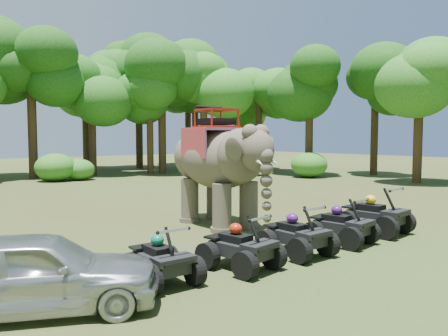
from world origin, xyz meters
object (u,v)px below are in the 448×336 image
(elephant, at_px, (218,166))
(atv_4, at_px, (376,210))
(atv_1, at_px, (241,241))
(atv_0, at_px, (161,253))
(atv_3, at_px, (341,220))
(atv_2, at_px, (297,230))
(parked_car, at_px, (37,272))

(elephant, bearing_deg, atv_4, -49.37)
(atv_1, bearing_deg, elephant, 49.28)
(atv_0, xyz_separation_m, atv_3, (5.36, -0.19, 0.04))
(atv_0, height_order, atv_1, atv_1)
(atv_0, bearing_deg, elephant, 43.16)
(atv_4, bearing_deg, atv_2, 177.33)
(atv_0, bearing_deg, parked_car, -177.86)
(elephant, distance_m, atv_0, 5.89)
(elephant, relative_size, atv_2, 2.74)
(atv_2, bearing_deg, elephant, 79.51)
(elephant, xyz_separation_m, atv_0, (-4.28, -3.81, -1.34))
(parked_car, height_order, atv_2, parked_car)
(elephant, bearing_deg, parked_car, -146.19)
(atv_3, bearing_deg, atv_1, 172.80)
(parked_car, bearing_deg, atv_3, -65.93)
(atv_1, bearing_deg, atv_2, -8.75)
(elephant, height_order, parked_car, elephant)
(atv_4, bearing_deg, atv_3, 178.93)
(elephant, relative_size, atv_3, 2.72)
(atv_2, bearing_deg, parked_car, 177.27)
(atv_2, relative_size, atv_3, 0.99)
(atv_0, distance_m, atv_2, 3.58)
(parked_car, height_order, atv_0, parked_car)
(atv_0, bearing_deg, atv_3, -0.52)
(parked_car, xyz_separation_m, atv_3, (7.65, -0.17, -0.04))
(elephant, relative_size, atv_0, 2.93)
(atv_2, distance_m, atv_4, 3.62)
(atv_2, bearing_deg, atv_4, 2.96)
(atv_2, height_order, atv_4, atv_4)
(atv_1, bearing_deg, atv_4, -6.80)
(atv_1, distance_m, atv_4, 5.40)
(elephant, distance_m, atv_3, 4.34)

